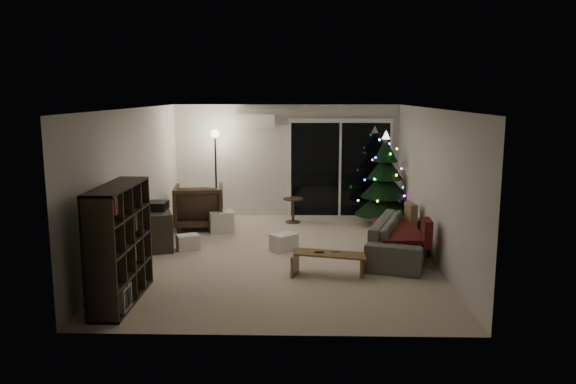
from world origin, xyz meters
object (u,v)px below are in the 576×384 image
bookshelf (105,244)px  sofa (403,238)px  christmas_tree (385,178)px  armchair (199,206)px  coffee_table (329,264)px  media_cabinet (158,228)px

bookshelf → sofa: size_ratio=0.71×
christmas_tree → bookshelf: bearing=-133.7°
armchair → bookshelf: bearing=76.1°
sofa → coffee_table: bearing=145.5°
armchair → media_cabinet: bearing=64.6°
coffee_table → media_cabinet: bearing=166.6°
sofa → bookshelf: bearing=134.8°
bookshelf → coffee_table: size_ratio=1.43×
coffee_table → christmas_tree: bearing=82.2°
coffee_table → christmas_tree: (1.32, 3.37, 0.82)m
sofa → media_cabinet: bearing=100.9°
sofa → coffee_table: sofa is taller
sofa → christmas_tree: size_ratio=1.12×
armchair → sofa: size_ratio=0.45×
bookshelf → coffee_table: bookshelf is taller
coffee_table → sofa: bearing=51.0°
media_cabinet → christmas_tree: christmas_tree is taller
armchair → coffee_table: armchair is taller
armchair → christmas_tree: christmas_tree is taller
christmas_tree → sofa: bearing=-90.6°
bookshelf → coffee_table: 3.28m
armchair → coffee_table: (2.53, -3.00, -0.28)m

